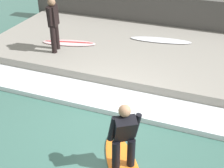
# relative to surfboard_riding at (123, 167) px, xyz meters

# --- Properties ---
(ground_plane) EXTENTS (28.00, 28.00, 0.00)m
(ground_plane) POSITION_rel_surfboard_riding_xyz_m (1.28, 0.90, -0.03)
(ground_plane) COLOR #386056
(concrete_ledge) EXTENTS (4.40, 10.10, 0.37)m
(concrete_ledge) POSITION_rel_surfboard_riding_xyz_m (4.75, 0.90, 0.15)
(concrete_ledge) COLOR gray
(concrete_ledge) RESTS_ON ground_plane
(back_wall) EXTENTS (0.50, 10.61, 1.44)m
(back_wall) POSITION_rel_surfboard_riding_xyz_m (7.20, 0.90, 0.69)
(back_wall) COLOR #474442
(back_wall) RESTS_ON ground_plane
(wave_foam_crest) EXTENTS (1.07, 9.60, 0.14)m
(wave_foam_crest) POSITION_rel_surfboard_riding_xyz_m (2.01, 0.90, 0.04)
(wave_foam_crest) COLOR silver
(wave_foam_crest) RESTS_ON ground_plane
(surfboard_riding) EXTENTS (1.96, 1.55, 0.06)m
(surfboard_riding) POSITION_rel_surfboard_riding_xyz_m (0.00, 0.00, 0.00)
(surfboard_riding) COLOR orange
(surfboard_riding) RESTS_ON ground_plane
(surfer_riding) EXTENTS (0.56, 0.56, 1.40)m
(surfer_riding) POSITION_rel_surfboard_riding_xyz_m (0.00, 0.00, 0.80)
(surfer_riding) COLOR black
(surfer_riding) RESTS_ON surfboard_riding
(surfer_waiting_near) EXTENTS (0.55, 0.31, 1.63)m
(surfer_waiting_near) POSITION_rel_surfboard_riding_xyz_m (3.56, 3.44, 1.26)
(surfer_waiting_near) COLOR black
(surfer_waiting_near) RESTS_ON concrete_ledge
(surfboard_waiting_near) EXTENTS (0.88, 1.82, 0.07)m
(surfboard_waiting_near) POSITION_rel_surfboard_riding_xyz_m (4.18, 3.31, 0.37)
(surfboard_waiting_near) COLOR beige
(surfboard_waiting_near) RESTS_ON concrete_ledge
(surfboard_spare) EXTENTS (0.73, 2.06, 0.06)m
(surfboard_spare) POSITION_rel_surfboard_riding_xyz_m (5.46, 0.58, 0.37)
(surfboard_spare) COLOR silver
(surfboard_spare) RESTS_ON concrete_ledge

